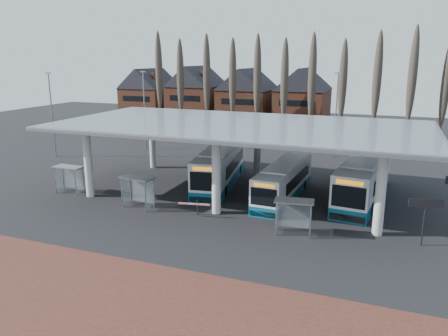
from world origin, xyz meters
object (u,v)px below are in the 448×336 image
at_px(shelter_0, 70,173).
at_px(shelter_2, 294,209).
at_px(bus_3, 364,179).
at_px(shelter_1, 139,185).
at_px(bus_1, 221,166).
at_px(bus_2, 284,181).

relative_size(shelter_0, shelter_2, 0.95).
xyz_separation_m(bus_3, shelter_1, (-16.89, -8.99, 0.15)).
bearing_deg(bus_1, bus_2, -27.51).
bearing_deg(shelter_1, shelter_2, 2.66).
bearing_deg(shelter_2, bus_3, 60.53).
distance_m(bus_3, shelter_0, 25.99).
height_order(bus_1, shelter_0, bus_1).
distance_m(shelter_0, shelter_1, 7.99).
height_order(shelter_1, shelter_2, shelter_1).
relative_size(bus_1, shelter_1, 4.50).
height_order(bus_1, shelter_2, bus_1).
relative_size(bus_1, bus_2, 1.18).
bearing_deg(bus_3, shelter_1, -146.22).
xyz_separation_m(shelter_0, shelter_2, (20.84, -2.10, 0.01)).
bearing_deg(bus_3, bus_1, -173.89).
bearing_deg(bus_3, bus_2, -154.72).
relative_size(bus_1, shelter_0, 4.94).
height_order(bus_3, shelter_2, bus_3).
bearing_deg(bus_3, shelter_2, -105.99).
relative_size(bus_2, shelter_1, 3.81).
xyz_separation_m(bus_3, shelter_0, (-24.79, -7.81, 0.07)).
distance_m(bus_2, shelter_1, 12.38).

